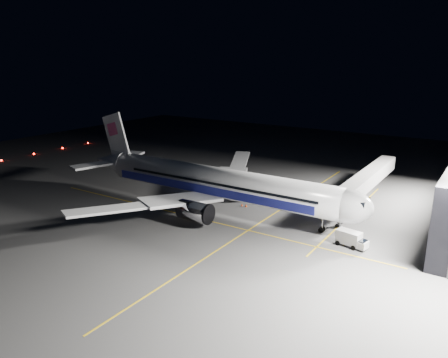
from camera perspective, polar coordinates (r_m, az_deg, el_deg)
ground at (r=82.72m, az=-0.76°, el=-3.95°), size 200.00×200.00×0.00m
guide_line_main at (r=77.94m, az=5.38°, el=-5.28°), size 0.25×80.00×0.01m
guide_line_cross at (r=78.12m, az=-3.22°, el=-5.19°), size 70.00×0.25×0.01m
guide_line_side at (r=82.53m, az=16.09°, el=-4.64°), size 0.25×40.00×0.01m
airliner at (r=81.71m, az=-1.41°, el=-0.40°), size 61.48×54.22×16.64m
jet_bridge at (r=88.58m, az=17.87°, el=-0.29°), size 3.60×34.40×6.30m
taxiway_lights at (r=135.14m, az=-27.07°, el=2.18°), size 0.44×60.44×0.44m
service_truck at (r=69.24m, az=16.32°, el=-7.50°), size 4.99×2.74×2.42m
baggage_tug at (r=102.82m, az=0.00°, el=0.41°), size 2.26×1.89×1.53m
safety_cone_a at (r=84.40m, az=2.35°, el=-3.37°), size 0.35×0.35×0.52m
safety_cone_b at (r=83.94m, az=2.90°, el=-3.45°), size 0.41×0.41×0.61m
safety_cone_c at (r=94.46m, az=-1.09°, el=-1.22°), size 0.44×0.44×0.66m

